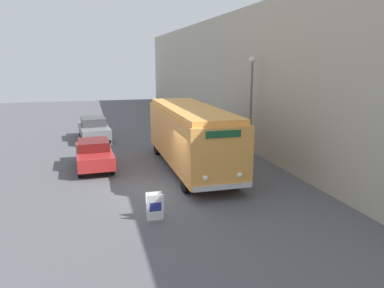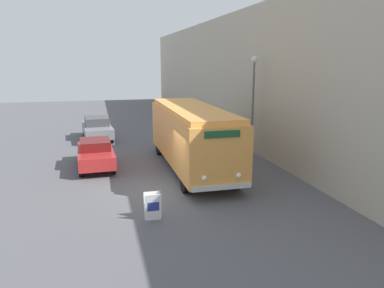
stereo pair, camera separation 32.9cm
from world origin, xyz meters
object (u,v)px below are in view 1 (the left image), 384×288
(streetlamp, at_px, (251,92))
(parked_car_near, at_px, (94,154))
(sign_board, at_px, (155,207))
(parked_car_mid, at_px, (94,128))
(vintage_bus, at_px, (191,134))

(streetlamp, height_order, parked_car_near, streetlamp)
(sign_board, relative_size, streetlamp, 0.17)
(parked_car_near, bearing_deg, streetlamp, -2.48)
(streetlamp, bearing_deg, parked_car_mid, 139.24)
(sign_board, height_order, parked_car_mid, parked_car_mid)
(streetlamp, distance_m, parked_car_near, 9.41)
(parked_car_near, bearing_deg, sign_board, -77.67)
(vintage_bus, xyz_separation_m, sign_board, (-2.94, -5.94, -1.37))
(streetlamp, bearing_deg, vintage_bus, -159.57)
(vintage_bus, xyz_separation_m, streetlamp, (4.00, 1.49, 1.98))
(streetlamp, distance_m, parked_car_mid, 11.97)
(sign_board, relative_size, parked_car_near, 0.23)
(vintage_bus, xyz_separation_m, parked_car_mid, (-4.77, 9.06, -1.03))
(sign_board, xyz_separation_m, streetlamp, (6.94, 7.44, 3.34))
(vintage_bus, distance_m, parked_car_mid, 10.29)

